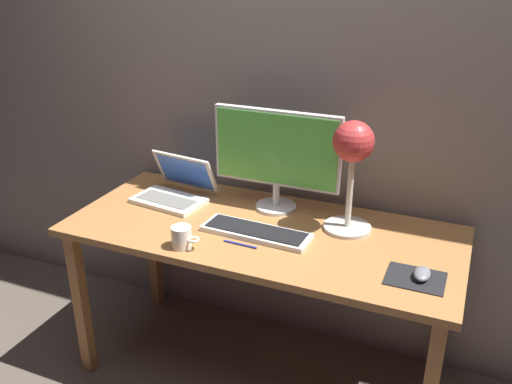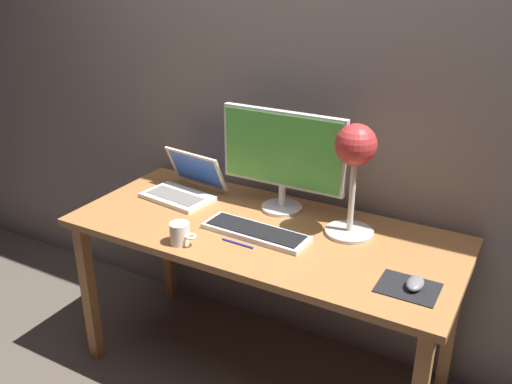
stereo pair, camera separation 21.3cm
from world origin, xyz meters
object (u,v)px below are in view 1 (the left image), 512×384
keyboard_main (255,232)px  laptop (177,187)px  coffee_mug (182,237)px  desk_lamp (353,154)px  pen (240,244)px  mouse (422,274)px  monitor (277,153)px

keyboard_main → laptop: size_ratio=1.28×
laptop → coffee_mug: bearing=-57.0°
desk_lamp → pen: desk_lamp is taller
laptop → mouse: (1.13, -0.27, -0.04)m
laptop → desk_lamp: desk_lamp is taller
monitor → pen: bearing=-90.8°
monitor → keyboard_main: size_ratio=1.25×
keyboard_main → coffee_mug: bearing=-136.4°
laptop → desk_lamp: 0.84m
keyboard_main → pen: keyboard_main is taller
monitor → coffee_mug: size_ratio=4.94×
coffee_mug → pen: bearing=27.1°
keyboard_main → laptop: (-0.47, 0.19, 0.04)m
keyboard_main → desk_lamp: size_ratio=0.98×
keyboard_main → laptop: laptop is taller
keyboard_main → desk_lamp: desk_lamp is taller
monitor → laptop: bearing=-171.0°
laptop → pen: 0.54m
keyboard_main → desk_lamp: (0.33, 0.19, 0.31)m
pen → laptop: bearing=147.0°
laptop → mouse: laptop is taller
mouse → laptop: bearing=166.7°
keyboard_main → coffee_mug: size_ratio=3.94×
keyboard_main → laptop: 0.51m
desk_lamp → coffee_mug: (-0.54, -0.39, -0.28)m
mouse → coffee_mug: (-0.87, -0.13, 0.02)m
desk_lamp → coffee_mug: 0.73m
keyboard_main → pen: 0.11m
monitor → coffee_mug: (-0.20, -0.47, -0.21)m
keyboard_main → desk_lamp: bearing=30.3°
pen → desk_lamp: bearing=40.5°
laptop → coffee_mug: 0.47m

